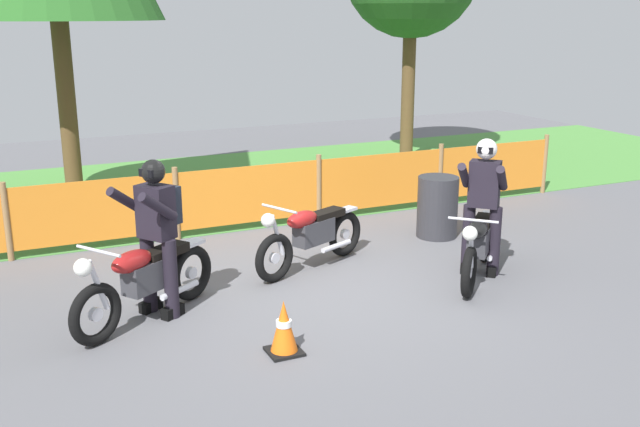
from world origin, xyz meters
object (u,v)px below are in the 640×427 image
Objects in this scene: rider_trailing at (157,229)px; traffic_cone at (284,328)px; spare_drum at (437,207)px; motorcycle_lead at (479,244)px; motorcycle_third at (311,235)px; rider_lead at (484,199)px; motorcycle_trailing at (145,279)px.

rider_trailing is 3.19× the size of traffic_cone.
rider_trailing is 4.42m from spare_drum.
spare_drum is (0.52, 1.66, 0.00)m from motorcycle_lead.
rider_lead is (1.84, -1.04, 0.51)m from motorcycle_third.
rider_lead is 3.90m from rider_trailing.
motorcycle_trailing is 4.10m from rider_lead.
motorcycle_third is (-1.69, 1.18, 0.00)m from motorcycle_lead.
motorcycle_third reaches higher than spare_drum.
motorcycle_third is 1.06× the size of rider_trailing.
rider_lead and rider_trailing have the same top height.
motorcycle_third is at bearing -74.00° from rider_lead.
rider_lead is at bearing -179.49° from motorcycle_lead.
rider_lead is (4.06, -0.27, 0.49)m from motorcycle_trailing.
motorcycle_trailing is 0.54m from rider_trailing.
spare_drum is at bearing 36.81° from traffic_cone.
motorcycle_lead is 2.69× the size of traffic_cone.
motorcycle_trailing is 1.03× the size of rider_lead.
motorcycle_trailing is 3.27× the size of traffic_cone.
rider_lead is 3.28m from traffic_cone.
motorcycle_third is at bearing 164.18° from rider_trailing.
rider_lead reaches higher than motorcycle_lead.
motorcycle_lead is 0.82× the size of motorcycle_trailing.
motorcycle_third reaches higher than motorcycle_lead.
spare_drum is (4.25, 1.12, -0.51)m from rider_trailing.
motorcycle_lead is 1.62× the size of spare_drum.
motorcycle_trailing is 2.35m from motorcycle_third.
motorcycle_trailing reaches higher than motorcycle_third.
motorcycle_trailing is at bearing -4.63° from motorcycle_third.
motorcycle_trailing is 4.60m from spare_drum.
rider_trailing is (0.18, 0.12, 0.49)m from motorcycle_trailing.
motorcycle_lead is 3.81m from rider_trailing.
traffic_cone is at bearing -25.79° from rider_lead.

